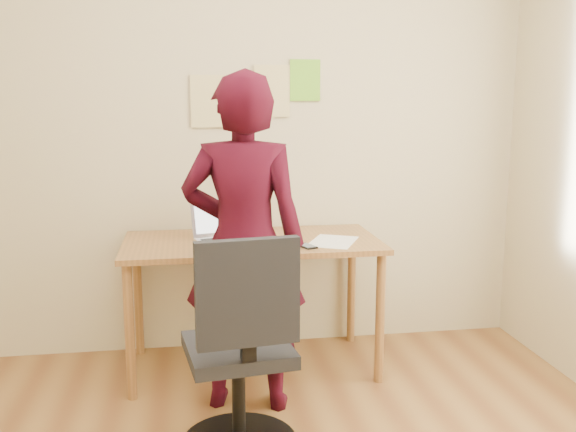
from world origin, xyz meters
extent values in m
cube|color=#C7B691|center=(0.00, 1.77, 1.35)|extent=(3.50, 0.04, 2.70)
cube|color=olive|center=(0.06, 1.38, 0.72)|extent=(1.40, 0.70, 0.03)
cylinder|color=olive|center=(-0.59, 1.08, 0.35)|extent=(0.05, 0.05, 0.71)
cylinder|color=olive|center=(0.71, 1.08, 0.35)|extent=(0.05, 0.05, 0.71)
cylinder|color=olive|center=(-0.59, 1.68, 0.35)|extent=(0.05, 0.05, 0.71)
cylinder|color=olive|center=(0.71, 1.68, 0.35)|extent=(0.05, 0.05, 0.71)
cube|color=#B2B1B9|center=(-0.09, 1.36, 0.75)|extent=(0.35, 0.28, 0.01)
cube|color=black|center=(-0.09, 1.36, 0.76)|extent=(0.27, 0.18, 0.00)
cube|color=#B2B1B9|center=(-0.12, 1.49, 0.86)|extent=(0.31, 0.14, 0.21)
cube|color=white|center=(-0.12, 1.49, 0.86)|extent=(0.27, 0.12, 0.17)
cube|color=white|center=(0.49, 1.27, 0.74)|extent=(0.35, 0.39, 0.00)
cube|color=black|center=(0.32, 1.17, 0.74)|extent=(0.10, 0.14, 0.01)
cube|color=#3F4C59|center=(0.32, 1.17, 0.75)|extent=(0.09, 0.11, 0.00)
cube|color=#D3BF7E|center=(-0.15, 1.74, 1.49)|extent=(0.21, 0.00, 0.30)
cube|color=#D3BF7E|center=(0.22, 1.74, 1.55)|extent=(0.21, 0.00, 0.30)
cube|color=#71C22B|center=(0.42, 1.74, 1.61)|extent=(0.18, 0.00, 0.24)
cube|color=black|center=(-0.09, 0.54, 0.45)|extent=(0.48, 0.48, 0.06)
cube|color=black|center=(-0.07, 0.34, 0.76)|extent=(0.41, 0.10, 0.43)
cube|color=black|center=(-0.07, 0.34, 0.54)|extent=(0.06, 0.05, 0.12)
cylinder|color=black|center=(-0.09, 0.54, 0.22)|extent=(0.06, 0.06, 0.43)
imported|color=#320613|center=(-0.03, 0.95, 0.82)|extent=(0.67, 0.51, 1.64)
camera|label=1|loc=(-0.29, -2.05, 1.51)|focal=40.00mm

